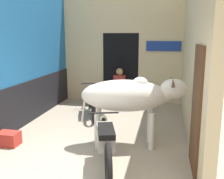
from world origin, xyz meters
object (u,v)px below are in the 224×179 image
Objects in this scene: plastic_stool at (133,97)px; crate at (8,139)px; shopkeeper_seated at (119,85)px; cow at (130,96)px; motorcycle_near at (105,140)px; motorcycle_far at (92,98)px.

plastic_stool reaches higher than crate.
crate is (-1.69, -3.67, -0.51)m from shopkeeper_seated.
motorcycle_near is (-0.29, -0.93, -0.59)m from cow.
shopkeeper_seated is (0.60, 1.17, 0.18)m from motorcycle_far.
cow reaches higher than motorcycle_far.
shopkeeper_seated is 4.07m from crate.
shopkeeper_seated is 2.75× the size of plastic_stool.
motorcycle_near is 4.13m from shopkeeper_seated.
motorcycle_far is (-1.38, 2.00, -0.58)m from cow.
plastic_stool is (1.04, 1.42, -0.24)m from motorcycle_far.
plastic_stool is (0.44, 0.24, -0.41)m from shopkeeper_seated.
motorcycle_far is at bearing -126.32° from plastic_stool.
motorcycle_near is 1.71× the size of shopkeeper_seated.
crate is (-2.13, -3.91, -0.09)m from plastic_stool.
motorcycle_near is 4.35m from plastic_stool.
shopkeeper_seated is (-0.77, 3.17, -0.40)m from cow.
motorcycle_far is 1.74× the size of shopkeeper_seated.
crate is at bearing -118.59° from plastic_stool.
cow reaches higher than shopkeeper_seated.
plastic_stool is at bearing 90.52° from motorcycle_near.
shopkeeper_seated is at bearing 96.65° from motorcycle_near.
cow reaches higher than plastic_stool.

